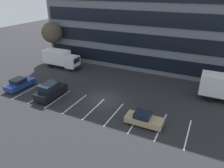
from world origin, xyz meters
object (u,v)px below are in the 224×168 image
at_px(box_truck_white, 61,58).
at_px(sedan_tan, 144,119).
at_px(sedan_navy, 20,84).
at_px(suv_black, 51,91).
at_px(bare_tree, 52,33).

relative_size(box_truck_white, sedan_tan, 1.70).
bearing_deg(sedan_tan, box_truck_white, 151.62).
bearing_deg(sedan_navy, suv_black, -2.16).
height_order(suv_black, bare_tree, bare_tree).
distance_m(box_truck_white, suv_black, 11.83).
xyz_separation_m(sedan_tan, suv_black, (-13.28, 0.44, 0.33)).
distance_m(sedan_navy, sedan_tan, 19.37).
relative_size(sedan_tan, bare_tree, 0.54).
bearing_deg(sedan_tan, sedan_navy, 178.01).
distance_m(sedan_navy, bare_tree, 14.41).
height_order(sedan_navy, sedan_tan, sedan_navy).
bearing_deg(suv_black, box_truck_white, 121.51).
bearing_deg(bare_tree, suv_black, -51.96).
bearing_deg(sedan_navy, sedan_tan, -1.99).
distance_m(sedan_tan, suv_black, 13.29).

